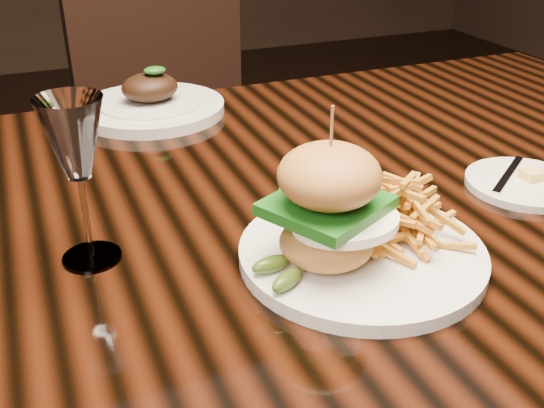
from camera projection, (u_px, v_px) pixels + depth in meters
name	position (u px, v px, depth m)	size (l,w,h in m)	color
dining_table	(261.00, 251.00, 0.83)	(1.60, 0.90, 0.75)	black
burger_plate	(362.00, 221.00, 0.65)	(0.26, 0.26, 0.18)	silver
side_saucer	(524.00, 183.00, 0.82)	(0.15, 0.15, 0.02)	silver
ramekin	(327.00, 209.00, 0.73)	(0.08, 0.08, 0.04)	silver
wine_glass	(75.00, 145.00, 0.61)	(0.07, 0.07, 0.18)	white
far_dish	(151.00, 104.00, 1.06)	(0.24, 0.24, 0.08)	silver
chair_far	(177.00, 118.00, 1.66)	(0.50, 0.51, 0.95)	black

